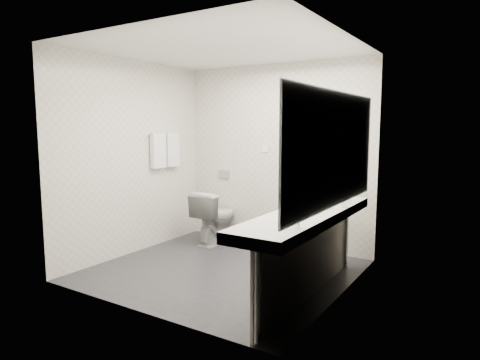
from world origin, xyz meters
The scene contains 32 objects.
floor centered at (0.00, 0.00, 0.00)m, with size 2.80×2.80×0.00m, color #232328.
ceiling centered at (0.00, 0.00, 2.50)m, with size 2.80×2.80×0.00m, color silver.
wall_back centered at (0.00, 1.30, 1.25)m, with size 2.80×2.80×0.00m, color silver.
wall_front centered at (0.00, -1.30, 1.25)m, with size 2.80×2.80×0.00m, color silver.
wall_left centered at (-1.40, 0.00, 1.25)m, with size 2.60×2.60×0.00m, color silver.
wall_right centered at (1.40, 0.00, 1.25)m, with size 2.60×2.60×0.00m, color silver.
vanity_counter centered at (1.12, -0.20, 0.80)m, with size 0.55×2.20×0.10m, color white.
vanity_panel centered at (1.15, -0.20, 0.38)m, with size 0.03×2.15×0.75m, color gray.
vanity_post_near centered at (1.18, -1.24, 0.38)m, with size 0.06×0.06×0.75m, color silver.
vanity_post_far centered at (1.18, 0.84, 0.38)m, with size 0.06×0.06×0.75m, color silver.
mirror centered at (1.39, -0.20, 1.45)m, with size 0.02×2.20×1.05m, color #B2BCC6.
basin_near centered at (1.12, -0.85, 0.83)m, with size 0.40×0.31×0.05m, color white.
basin_far centered at (1.12, 0.45, 0.83)m, with size 0.40×0.31×0.05m, color white.
faucet_near centered at (1.32, -0.85, 0.92)m, with size 0.04×0.04×0.15m, color silver.
faucet_far centered at (1.32, 0.45, 0.92)m, with size 0.04×0.04×0.15m, color silver.
soap_bottle_a centered at (1.19, -0.23, 0.90)m, with size 0.05×0.05×0.11m, color white.
soap_bottle_b centered at (1.17, 0.02, 0.90)m, with size 0.08×0.08×0.10m, color white.
soap_bottle_c centered at (1.15, -0.24, 0.90)m, with size 0.04×0.04×0.11m, color white.
glass_left centered at (1.28, 0.03, 0.90)m, with size 0.05×0.05×0.10m, color silver.
glass_right centered at (1.36, 0.20, 0.90)m, with size 0.06×0.06×0.11m, color silver.
toilet centered at (-0.75, 0.92, 0.38)m, with size 0.42×0.74×0.75m, color white.
flush_plate centered at (-0.85, 1.29, 0.95)m, with size 0.18×0.02×0.12m, color #B2B5BA.
pedal_bin centered at (0.44, 1.05, 0.12)m, with size 0.17×0.17×0.24m, color #B2B5BA.
bin_lid centered at (0.44, 1.05, 0.25)m, with size 0.17×0.17×0.01m, color #B2B5BA.
towel_rail centered at (-1.35, 0.55, 1.55)m, with size 0.02×0.02×0.62m, color silver.
towel_near centered at (-1.34, 0.41, 1.33)m, with size 0.07×0.24×0.48m, color white.
towel_far centered at (-1.34, 0.69, 1.33)m, with size 0.07×0.24×0.48m, color white.
dryer_cradle centered at (0.25, 1.27, 1.50)m, with size 0.10×0.04×0.14m, color gray.
dryer_barrel centered at (0.25, 1.20, 1.53)m, with size 0.08×0.08×0.14m, color gray.
dryer_cord centered at (0.25, 1.26, 1.25)m, with size 0.02×0.02×0.35m, color black.
switch_plate_a centered at (-0.15, 1.29, 1.35)m, with size 0.09×0.02×0.09m, color white.
switch_plate_b centered at (0.55, 1.29, 1.35)m, with size 0.09×0.02×0.09m, color white.
Camera 1 is at (2.67, -3.86, 1.65)m, focal length 31.38 mm.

